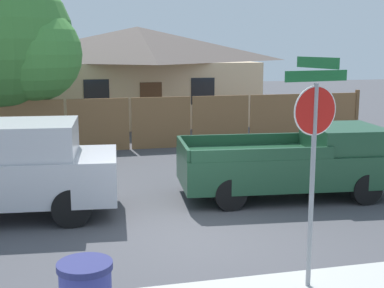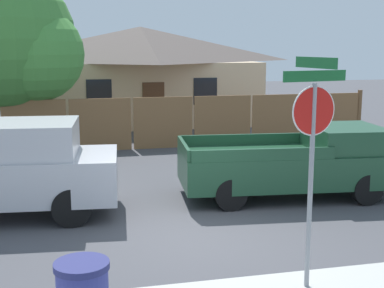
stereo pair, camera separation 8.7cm
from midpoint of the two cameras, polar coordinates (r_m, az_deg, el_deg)
name	(u,v)px [view 1 (the left image)]	position (r m, az deg, el deg)	size (l,w,h in m)	color
ground_plane	(199,234)	(10.16, 0.46, -9.55)	(80.00, 80.00, 0.00)	#47474C
wooden_fence	(161,123)	(18.27, -3.44, 2.29)	(14.92, 0.12, 1.85)	brown
house	(138,72)	(25.46, -5.87, 7.66)	(10.49, 7.86, 4.33)	beige
oak_tree	(7,43)	(18.77, -19.23, 10.17)	(4.99, 4.75, 6.05)	brown
red_suv	(0,166)	(11.57, -20.03, -2.27)	(4.82, 2.42, 1.96)	#B7B7BC
orange_pickup	(296,162)	(12.64, 10.83, -1.92)	(5.12, 2.45, 1.63)	#1E472D
stop_sign	(314,133)	(7.63, 12.58, 1.11)	(1.00, 0.90, 3.33)	gray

